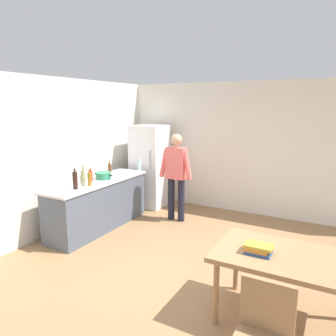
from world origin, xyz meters
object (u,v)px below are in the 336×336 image
at_px(dining_table, 285,262).
at_px(bottle_oil_amber, 90,179).
at_px(bottle_wine_dark, 75,180).
at_px(bottle_vinegar_tall, 83,178).
at_px(bottle_water_clear, 139,165).
at_px(book_stack, 258,249).
at_px(refrigerator, 150,166).
at_px(chair, 263,333).
at_px(person, 176,171).
at_px(bottle_sauce_red, 91,176).
at_px(bottle_beer_brown, 110,169).
at_px(utensil_jar, 83,179).
at_px(cooking_pot, 103,176).

relative_size(dining_table, bottle_oil_amber, 5.00).
bearing_deg(bottle_oil_amber, bottle_wine_dark, -99.35).
relative_size(bottle_vinegar_tall, bottle_oil_amber, 1.14).
height_order(bottle_oil_amber, bottle_water_clear, bottle_water_clear).
bearing_deg(book_stack, refrigerator, 137.33).
distance_m(bottle_vinegar_tall, book_stack, 3.21).
relative_size(chair, book_stack, 3.26).
bearing_deg(person, bottle_sauce_red, -133.15).
bearing_deg(bottle_vinegar_tall, chair, -26.26).
height_order(refrigerator, chair, refrigerator).
height_order(bottle_beer_brown, bottle_water_clear, bottle_water_clear).
bearing_deg(person, bottle_wine_dark, -119.60).
relative_size(bottle_water_clear, book_stack, 1.07).
bearing_deg(utensil_jar, chair, -27.24).
bearing_deg(bottle_wine_dark, person, 60.40).
distance_m(cooking_pot, bottle_beer_brown, 0.40).
xyz_separation_m(bottle_vinegar_tall, bottle_sauce_red, (-0.09, 0.29, -0.04)).
bearing_deg(book_stack, bottle_beer_brown, 152.39).
distance_m(cooking_pot, bottle_oil_amber, 0.52).
bearing_deg(bottle_water_clear, chair, -44.12).
height_order(dining_table, book_stack, book_stack).
bearing_deg(bottle_water_clear, book_stack, -37.22).
distance_m(person, dining_table, 3.20).
xyz_separation_m(dining_table, chair, (-0.00, -0.97, -0.14)).
distance_m(cooking_pot, bottle_sauce_red, 0.28).
relative_size(chair, bottle_vinegar_tall, 2.84).
bearing_deg(dining_table, bottle_water_clear, 146.38).
bearing_deg(book_stack, bottle_vinegar_tall, 165.67).
height_order(dining_table, utensil_jar, utensil_jar).
relative_size(person, bottle_water_clear, 5.67).
height_order(bottle_wine_dark, book_stack, bottle_wine_dark).
relative_size(chair, cooking_pot, 2.28).
bearing_deg(bottle_wine_dark, cooking_pot, 95.70).
bearing_deg(bottle_water_clear, bottle_beer_brown, -125.52).
bearing_deg(bottle_vinegar_tall, bottle_water_clear, 82.86).
height_order(dining_table, bottle_oil_amber, bottle_oil_amber).
xyz_separation_m(refrigerator, bottle_oil_amber, (0.04, -1.96, 0.12)).
height_order(refrigerator, utensil_jar, refrigerator).
relative_size(cooking_pot, book_stack, 1.43).
bearing_deg(chair, dining_table, 100.13).
bearing_deg(bottle_beer_brown, dining_table, -24.48).
bearing_deg(bottle_water_clear, cooking_pot, -103.48).
bearing_deg(dining_table, cooking_pot, 159.81).
distance_m(refrigerator, bottle_wine_dark, 2.24).
relative_size(refrigerator, dining_table, 1.29).
bearing_deg(bottle_oil_amber, cooking_pot, 103.93).
height_order(person, cooking_pot, person).
relative_size(dining_table, book_stack, 5.02).
relative_size(bottle_vinegar_tall, bottle_beer_brown, 1.23).
xyz_separation_m(person, bottle_oil_amber, (-0.91, -1.40, 0.04)).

